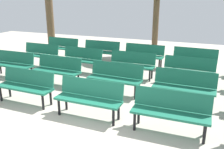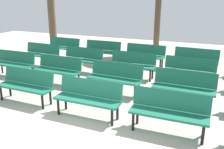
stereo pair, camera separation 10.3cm
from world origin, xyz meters
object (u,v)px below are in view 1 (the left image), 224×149
object	(u,v)px
bench_r1_c0	(13,63)
bench_r1_c1	(58,68)
bench_r3_c0	(62,46)
bench_r3_c3	(195,58)
tree_2	(50,15)
bench_r0_c1	(26,84)
bench_r0_c3	(171,109)
bench_r2_c0	(40,53)
bench_r2_c1	(82,58)
bench_r3_c2	(144,54)
bench_r2_c2	(132,63)
bench_r0_c2	(89,96)
bench_r1_c2	(115,76)
bench_r3_c1	(101,50)
bench_r2_c3	(189,69)
bench_r1_c3	(184,85)

from	to	relation	value
bench_r1_c0	bench_r1_c1	xyz separation A→B (m)	(1.86, -0.04, 0.00)
bench_r1_c1	bench_r3_c0	bearing A→B (deg)	122.90
bench_r3_c3	tree_2	bearing A→B (deg)	172.99
bench_r0_c1	bench_r1_c0	world-z (taller)	same
bench_r0_c3	bench_r2_c0	distance (m)	6.59
bench_r2_c1	bench_r3_c2	world-z (taller)	same
bench_r0_c1	bench_r2_c2	size ratio (longest dim) A/B	1.01
tree_2	bench_r0_c1	bearing A→B (deg)	-60.94
bench_r2_c0	bench_r0_c2	bearing A→B (deg)	-38.16
bench_r1_c2	bench_r2_c2	size ratio (longest dim) A/B	1.01
bench_r3_c0	bench_r3_c3	world-z (taller)	same
bench_r1_c1	bench_r3_c1	bearing A→B (deg)	89.58
bench_r2_c0	bench_r2_c3	size ratio (longest dim) A/B	1.00
bench_r1_c2	bench_r3_c2	distance (m)	3.08
bench_r0_c3	bench_r1_c2	xyz separation A→B (m)	(-1.85, 1.61, 0.00)
bench_r3_c0	bench_r3_c3	xyz separation A→B (m)	(5.84, -0.13, 0.00)
bench_r1_c0	bench_r1_c1	distance (m)	1.86
bench_r1_c1	tree_2	bearing A→B (deg)	129.01
bench_r0_c3	bench_r1_c3	bearing A→B (deg)	86.16
bench_r0_c1	bench_r0_c2	distance (m)	1.93
bench_r3_c3	bench_r0_c3	bearing A→B (deg)	-88.60
bench_r2_c1	bench_r3_c0	xyz separation A→B (m)	(-1.91, 1.62, 0.00)
bench_r1_c2	bench_r2_c2	bearing A→B (deg)	92.32
bench_r1_c1	bench_r3_c0	distance (m)	3.64
bench_r0_c3	bench_r3_c3	bearing A→B (deg)	88.02
bench_r1_c0	bench_r3_c2	bearing A→B (deg)	37.47
bench_r1_c1	bench_r2_c1	world-z (taller)	same
bench_r1_c3	bench_r2_c2	distance (m)	2.51
bench_r0_c3	bench_r1_c0	xyz separation A→B (m)	(-5.72, 1.72, 0.00)
bench_r1_c2	bench_r1_c0	bearing A→B (deg)	-178.81
bench_r3_c2	bench_r1_c1	bearing A→B (deg)	-122.32
bench_r1_c3	tree_2	distance (m)	8.46
bench_r0_c1	bench_r3_c2	size ratio (longest dim) A/B	1.00
bench_r2_c2	bench_r2_c3	xyz separation A→B (m)	(1.91, -0.06, 0.00)
bench_r0_c2	bench_r3_c2	size ratio (longest dim) A/B	0.99
bench_r0_c1	bench_r0_c2	size ratio (longest dim) A/B	1.00
bench_r2_c1	bench_r2_c2	bearing A→B (deg)	2.71
bench_r0_c1	bench_r2_c2	distance (m)	3.65
bench_r1_c1	bench_r2_c1	size ratio (longest dim) A/B	1.00
bench_r3_c3	bench_r1_c2	bearing A→B (deg)	-119.88
bench_r1_c1	bench_r2_c1	bearing A→B (deg)	90.32
bench_r2_c1	bench_r3_c2	size ratio (longest dim) A/B	1.00
bench_r0_c2	bench_r3_c0	distance (m)	6.15
bench_r1_c0	bench_r0_c3	bearing A→B (deg)	-16.58
bench_r0_c2	bench_r1_c1	distance (m)	2.59
bench_r0_c2	bench_r0_c3	distance (m)	1.88
bench_r2_c0	tree_2	world-z (taller)	tree_2
bench_r0_c3	tree_2	world-z (taller)	tree_2
bench_r1_c0	bench_r1_c3	world-z (taller)	same
bench_r3_c0	bench_r3_c2	distance (m)	3.90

